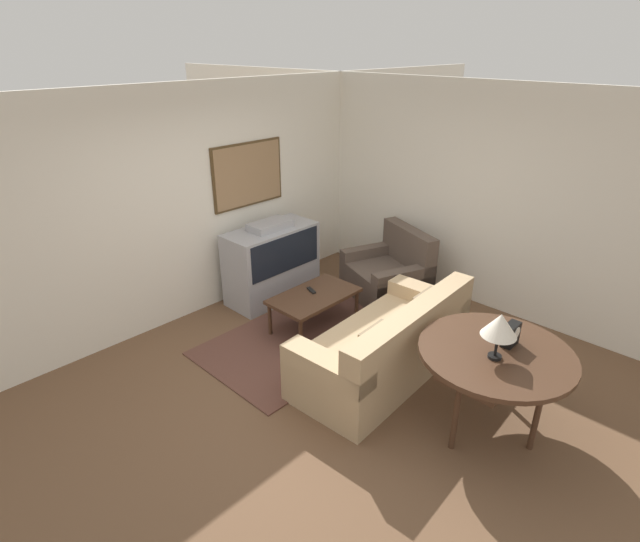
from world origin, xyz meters
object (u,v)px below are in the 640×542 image
object	(u,v)px
tv	(272,262)
table_lamp	(500,326)
coffee_table	(314,298)
armchair	(389,275)
console_table	(496,357)
mantel_clock	(511,334)
couch	(386,347)

from	to	relation	value
tv	table_lamp	size ratio (longest dim) A/B	3.01
table_lamp	coffee_table	bearing A→B (deg)	84.12
armchair	console_table	bearing A→B (deg)	-12.29
mantel_clock	table_lamp	bearing A→B (deg)	179.79
armchair	coffee_table	size ratio (longest dim) A/B	1.20
armchair	console_table	size ratio (longest dim) A/B	0.97
armchair	table_lamp	size ratio (longest dim) A/B	3.08
couch	coffee_table	size ratio (longest dim) A/B	1.97
console_table	table_lamp	world-z (taller)	table_lamp
armchair	coffee_table	world-z (taller)	armchair
couch	table_lamp	world-z (taller)	table_lamp
console_table	coffee_table	bearing A→B (deg)	86.72
table_lamp	console_table	bearing A→B (deg)	14.72
tv	table_lamp	xyz separation A→B (m)	(-0.42, -3.21, 0.58)
tv	console_table	bearing A→B (deg)	-95.64
tv	couch	xyz separation A→B (m)	(-0.32, -2.09, -0.18)
couch	coffee_table	world-z (taller)	couch
coffee_table	armchair	bearing A→B (deg)	-5.36
tv	couch	distance (m)	2.12
armchair	tv	bearing A→B (deg)	-113.25
couch	armchair	xyz separation A→B (m)	(1.41, 1.02, -0.02)
armchair	table_lamp	xyz separation A→B (m)	(-1.50, -2.14, 0.78)
coffee_table	mantel_clock	world-z (taller)	mantel_clock
tv	coffee_table	world-z (taller)	tv
couch	armchair	world-z (taller)	armchair
tv	coffee_table	distance (m)	0.97
console_table	table_lamp	xyz separation A→B (m)	(-0.10, -0.03, 0.36)
coffee_table	console_table	size ratio (longest dim) A/B	0.81
couch	mantel_clock	bearing A→B (deg)	95.44
coffee_table	console_table	world-z (taller)	console_table
tv	mantel_clock	bearing A→B (deg)	-92.77
armchair	coffee_table	xyz separation A→B (m)	(-1.27, 0.12, 0.11)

